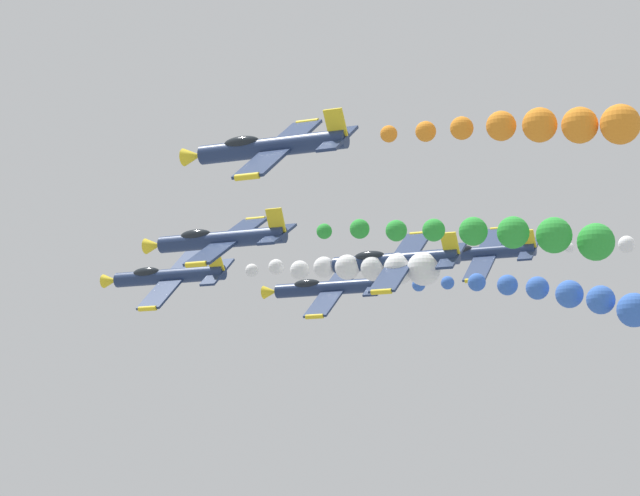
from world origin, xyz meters
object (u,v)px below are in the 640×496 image
airplane_lead (167,276)px  airplane_left_inner (219,240)px  airplane_right_inner (327,288)px  airplane_right_outer (269,147)px  airplane_trailing (479,253)px  airplane_left_outer (393,261)px

airplane_lead → airplane_left_inner: bearing=-134.6°
airplane_right_inner → airplane_right_outer: (-28.35, -8.83, 3.52)m
airplane_lead → airplane_trailing: size_ratio=1.00×
airplane_right_inner → airplane_left_outer: bearing=-136.5°
airplane_lead → airplane_right_inner: (9.89, -8.54, -0.02)m
airplane_trailing → airplane_left_outer: bearing=179.6°
airplane_left_inner → airplane_right_outer: 12.86m
airplane_right_inner → airplane_left_outer: airplane_right_inner is taller
airplane_left_inner → airplane_right_outer: (-9.42, -8.20, 3.04)m
airplane_left_outer → airplane_right_inner: bearing=43.5°
airplane_right_inner → airplane_left_outer: size_ratio=1.00×
airplane_left_outer → airplane_trailing: size_ratio=1.00×
airplane_left_inner → airplane_left_outer: 12.60m
airplane_right_inner → airplane_lead: bearing=139.2°
airplane_lead → airplane_trailing: airplane_trailing is taller
airplane_right_outer → airplane_right_inner: bearing=17.3°
airplane_right_inner → airplane_trailing: size_ratio=1.00×
airplane_left_inner → airplane_right_outer: size_ratio=1.00×
airplane_right_outer → airplane_left_inner: bearing=41.0°
airplane_left_inner → airplane_trailing: size_ratio=1.00×
airplane_left_inner → airplane_right_inner: (18.93, 0.63, -0.48)m
airplane_left_inner → airplane_left_outer: bearing=-42.4°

